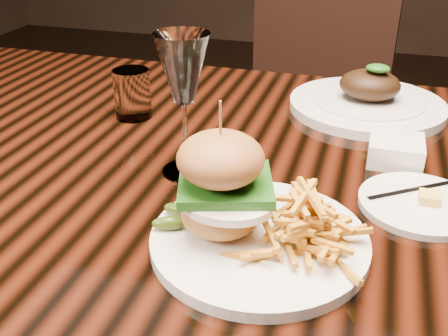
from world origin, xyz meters
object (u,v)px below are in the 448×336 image
(burger_plate, at_px, (257,212))
(far_dish, at_px, (368,101))
(wine_glass, at_px, (183,73))
(chair_far, at_px, (311,96))
(dining_table, at_px, (246,200))

(burger_plate, xyz_separation_m, far_dish, (0.10, 0.49, -0.03))
(far_dish, bearing_deg, wine_glass, -126.26)
(burger_plate, bearing_deg, far_dish, 72.44)
(far_dish, height_order, chair_far, chair_far)
(dining_table, distance_m, burger_plate, 0.26)
(wine_glass, xyz_separation_m, far_dish, (0.25, 0.34, -0.14))
(dining_table, xyz_separation_m, wine_glass, (-0.08, -0.07, 0.23))
(dining_table, height_order, burger_plate, burger_plate)
(burger_plate, relative_size, wine_glass, 1.24)
(dining_table, xyz_separation_m, chair_far, (-0.01, 0.89, -0.13))
(far_dish, xyz_separation_m, chair_far, (-0.18, 0.62, -0.23))
(far_dish, distance_m, chair_far, 0.69)
(chair_far, bearing_deg, dining_table, -84.00)
(far_dish, bearing_deg, dining_table, -122.10)
(burger_plate, height_order, chair_far, chair_far)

